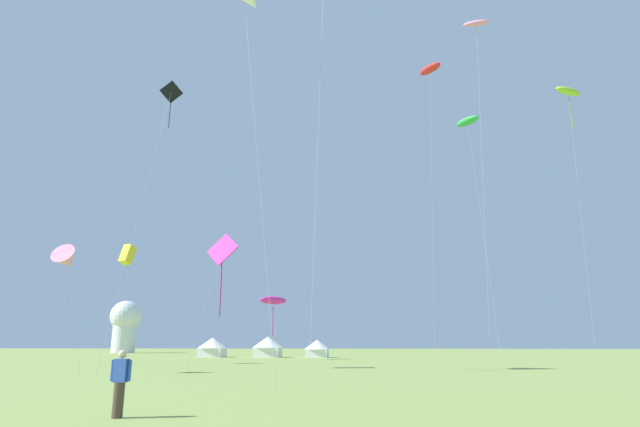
{
  "coord_description": "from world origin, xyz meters",
  "views": [
    {
      "loc": [
        4.03,
        -5.04,
        1.9
      ],
      "look_at": [
        0.0,
        32.0,
        11.22
      ],
      "focal_mm": 29.23,
      "sensor_mm": 36.0,
      "label": 1
    }
  ],
  "objects": [
    {
      "name": "festival_tent_center",
      "position": [
        -4.51,
        69.86,
        1.34
      ],
      "size": [
        3.72,
        3.72,
        2.42
      ],
      "color": "white",
      "rests_on": "ground"
    },
    {
      "name": "kite_magenta_diamond",
      "position": [
        -8.39,
        35.63,
        9.06
      ],
      "size": [
        3.42,
        2.1,
        10.78
      ],
      "color": "#E02DA3",
      "rests_on": "ground"
    },
    {
      "name": "kite_red_parafoil",
      "position": [
        11.33,
        54.45,
        34.99
      ],
      "size": [
        3.16,
        3.32,
        35.63
      ],
      "color": "red",
      "rests_on": "ground"
    },
    {
      "name": "kite_magenta_parafoil",
      "position": [
        -8.89,
        59.72,
        7.13
      ],
      "size": [
        3.87,
        3.89,
        7.8
      ],
      "color": "#E02DA3",
      "rests_on": "ground"
    },
    {
      "name": "observatory_dome",
      "position": [
        -49.17,
        102.29,
        6.01
      ],
      "size": [
        6.4,
        6.4,
        10.8
      ],
      "color": "white",
      "rests_on": "ground"
    },
    {
      "name": "kite_black_diamond",
      "position": [
        -10.51,
        28.0,
        18.92
      ],
      "size": [
        3.1,
        2.72,
        20.46
      ],
      "color": "black",
      "rests_on": "ground"
    },
    {
      "name": "kite_pink_delta",
      "position": [
        -17.05,
        28.22,
        7.48
      ],
      "size": [
        3.18,
        2.03,
        8.54
      ],
      "color": "pink",
      "rests_on": "ground"
    },
    {
      "name": "festival_tent_left",
      "position": [
        -11.56,
        69.86,
        1.59
      ],
      "size": [
        4.42,
        4.42,
        2.88
      ],
      "color": "white",
      "rests_on": "ground"
    },
    {
      "name": "kite_pink_parafoil",
      "position": [
        14.16,
        40.16,
        31.54
      ],
      "size": [
        2.58,
        1.78,
        32.07
      ],
      "color": "pink",
      "rests_on": "ground"
    },
    {
      "name": "person_spectator",
      "position": [
        -2.84,
        8.82,
        0.85
      ],
      "size": [
        0.57,
        0.28,
        1.73
      ],
      "color": "#473828",
      "rests_on": "ground"
    },
    {
      "name": "kite_yellow_box",
      "position": [
        -20.4,
        43.46,
        10.43
      ],
      "size": [
        2.32,
        2.05,
        11.47
      ],
      "color": "yellow",
      "rests_on": "ground"
    },
    {
      "name": "kite_green_parafoil",
      "position": [
        14.96,
        52.17,
        26.79
      ],
      "size": [
        2.99,
        3.66,
        27.36
      ],
      "color": "green",
      "rests_on": "ground"
    },
    {
      "name": "festival_tent_right",
      "position": [
        -19.66,
        69.86,
        1.52
      ],
      "size": [
        4.21,
        4.21,
        2.74
      ],
      "color": "white",
      "rests_on": "ground"
    },
    {
      "name": "kite_lime_parafoil",
      "position": [
        29.18,
        59.11,
        33.35
      ],
      "size": [
        4.46,
        3.57,
        34.16
      ],
      "color": "#99DB2D",
      "rests_on": "ground"
    }
  ]
}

